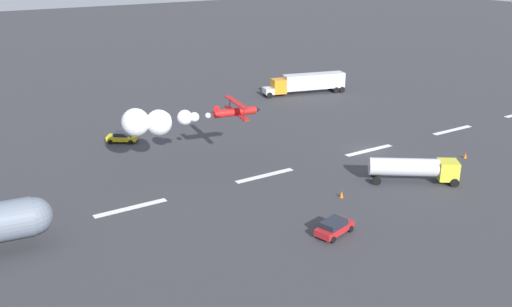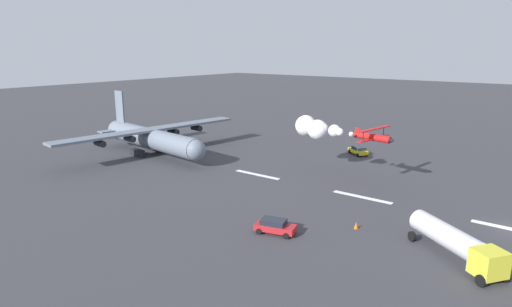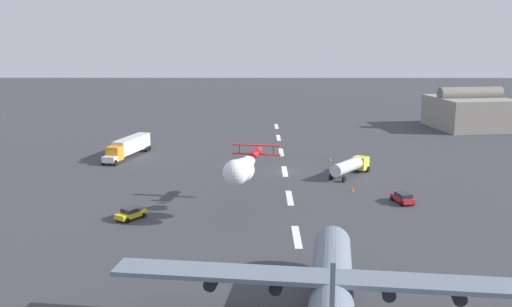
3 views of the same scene
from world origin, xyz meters
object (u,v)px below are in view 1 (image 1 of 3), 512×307
object	(u,v)px
airport_staff_sedan	(334,227)
traffic_cone_near	(465,155)
stunt_biplane_red	(156,121)
traffic_cone_far	(342,194)
semi_truck_orange	(307,82)
followme_car_yellow	(122,137)
fuel_tanker_truck	(415,168)

from	to	relation	value
airport_staff_sedan	traffic_cone_near	distance (m)	29.00
stunt_biplane_red	airport_staff_sedan	bearing A→B (deg)	109.76
traffic_cone_near	traffic_cone_far	size ratio (longest dim) A/B	1.00
stunt_biplane_red	airport_staff_sedan	xyz separation A→B (m)	(-8.25, 22.96, -6.08)
semi_truck_orange	airport_staff_sedan	distance (m)	56.13
semi_truck_orange	followme_car_yellow	size ratio (longest dim) A/B	3.60
airport_staff_sedan	traffic_cone_far	size ratio (longest dim) A/B	6.04
fuel_tanker_truck	semi_truck_orange	bearing A→B (deg)	-110.63
fuel_tanker_truck	traffic_cone_near	distance (m)	12.07
semi_truck_orange	airport_staff_sedan	xyz separation A→B (m)	(31.79, 46.24, -1.33)
fuel_tanker_truck	traffic_cone_near	size ratio (longest dim) A/B	12.88
traffic_cone_far	fuel_tanker_truck	bearing A→B (deg)	173.60
stunt_biplane_red	fuel_tanker_truck	distance (m)	30.79
airport_staff_sedan	fuel_tanker_truck	bearing A→B (deg)	-162.66
fuel_tanker_truck	followme_car_yellow	world-z (taller)	fuel_tanker_truck
airport_staff_sedan	followme_car_yellow	bearing A→B (deg)	-78.54
fuel_tanker_truck	stunt_biplane_red	bearing A→B (deg)	-36.07
fuel_tanker_truck	traffic_cone_near	xyz separation A→B (m)	(-11.82, -2.03, -1.38)
followme_car_yellow	airport_staff_sedan	distance (m)	38.14
stunt_biplane_red	semi_truck_orange	world-z (taller)	stunt_biplane_red
semi_truck_orange	airport_staff_sedan	bearing A→B (deg)	55.49
traffic_cone_far	airport_staff_sedan	bearing A→B (deg)	44.89
stunt_biplane_red	fuel_tanker_truck	world-z (taller)	stunt_biplane_red
followme_car_yellow	airport_staff_sedan	bearing A→B (deg)	101.46
airport_staff_sedan	traffic_cone_near	bearing A→B (deg)	-165.80
traffic_cone_near	traffic_cone_far	bearing A→B (deg)	2.35
stunt_biplane_red	airport_staff_sedan	distance (m)	25.14
traffic_cone_near	airport_staff_sedan	bearing A→B (deg)	14.20
stunt_biplane_red	traffic_cone_near	bearing A→B (deg)	156.45
traffic_cone_far	followme_car_yellow	bearing A→B (deg)	-66.09
airport_staff_sedan	traffic_cone_far	distance (m)	8.82
followme_car_yellow	traffic_cone_far	size ratio (longest dim) A/B	5.90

